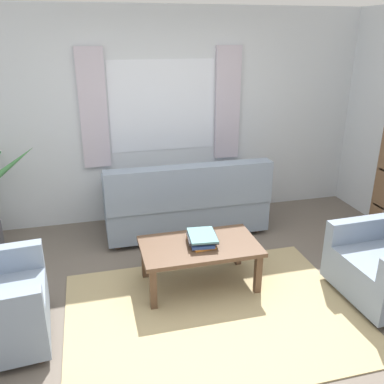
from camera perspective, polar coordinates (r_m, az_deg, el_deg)
name	(u,v)px	position (r m, az deg, el deg)	size (l,w,h in m)	color
ground_plane	(213,314)	(3.73, 2.93, -16.57)	(6.24, 6.24, 0.00)	#6B6056
wall_back	(162,117)	(5.24, -4.20, 10.31)	(5.32, 0.12, 2.60)	silver
window_with_curtains	(163,106)	(5.13, -4.07, 11.79)	(1.98, 0.07, 1.40)	white
area_rug	(213,314)	(3.73, 2.93, -16.50)	(2.49, 1.83, 0.01)	tan
couch	(185,204)	(4.94, -0.93, -1.64)	(1.90, 0.82, 0.92)	gray
coffee_table	(200,250)	(3.89, 1.06, -8.01)	(1.10, 0.64, 0.44)	brown
book_stack_on_table	(202,239)	(3.86, 1.34, -6.50)	(0.30, 0.36, 0.09)	orange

